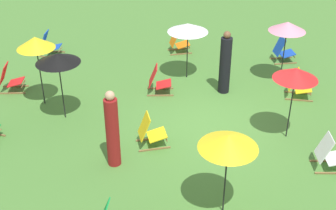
{
  "coord_description": "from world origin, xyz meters",
  "views": [
    {
      "loc": [
        -9.91,
        0.33,
        6.33
      ],
      "look_at": [
        0.0,
        1.2,
        0.5
      ],
      "focal_mm": 48.51,
      "sensor_mm": 36.0,
      "label": 1
    }
  ],
  "objects": [
    {
      "name": "deckchair_5",
      "position": [
        3.88,
        5.56,
        0.37
      ],
      "size": [
        0.49,
        0.77,
        0.83
      ],
      "rotation": [
        0.0,
        0.0,
        0.02
      ],
      "color": "olive",
      "rests_on": "ground"
    },
    {
      "name": "ground_plane",
      "position": [
        0.0,
        0.0,
        0.0
      ],
      "size": [
        40.0,
        40.0,
        0.0
      ],
      "primitive_type": "plane",
      "color": "#477A33"
    },
    {
      "name": "umbrella_4",
      "position": [
        0.65,
        4.69,
        1.8
      ],
      "size": [
        1.0,
        1.0,
        1.97
      ],
      "color": "black",
      "rests_on": "ground"
    },
    {
      "name": "person_1",
      "position": [
        1.78,
        -0.26,
        0.87
      ],
      "size": [
        0.36,
        0.36,
        1.85
      ],
      "rotation": [
        0.0,
        0.0,
        6.16
      ],
      "color": "black",
      "rests_on": "ground"
    },
    {
      "name": "umbrella_2",
      "position": [
        2.63,
        -1.99,
        1.72
      ],
      "size": [
        1.07,
        1.07,
        1.87
      ],
      "color": "black",
      "rests_on": "ground"
    },
    {
      "name": "umbrella_0",
      "position": [
        2.61,
        0.85,
        1.6
      ],
      "size": [
        1.2,
        1.2,
        1.73
      ],
      "color": "black",
      "rests_on": "ground"
    },
    {
      "name": "deckchair_0",
      "position": [
        -1.6,
        -2.5,
        0.37
      ],
      "size": [
        0.53,
        0.79,
        0.83
      ],
      "rotation": [
        0.0,
        0.0,
        0.07
      ],
      "color": "olive",
      "rests_on": "ground"
    },
    {
      "name": "deckchair_11",
      "position": [
        1.3,
        5.89,
        0.37
      ],
      "size": [
        0.57,
        0.82,
        0.83
      ],
      "rotation": [
        0.0,
        0.0,
        0.13
      ],
      "color": "olive",
      "rests_on": "ground"
    },
    {
      "name": "deckchair_9",
      "position": [
        4.03,
        -2.22,
        0.37
      ],
      "size": [
        0.63,
        0.85,
        0.83
      ],
      "rotation": [
        0.0,
        0.0,
        0.23
      ],
      "color": "olive",
      "rests_on": "ground"
    },
    {
      "name": "umbrella_3",
      "position": [
        -0.02,
        3.92,
        1.7
      ],
      "size": [
        1.11,
        1.11,
        1.82
      ],
      "color": "black",
      "rests_on": "ground"
    },
    {
      "name": "umbrella_5",
      "position": [
        -0.41,
        -1.76,
        1.72
      ],
      "size": [
        1.04,
        1.04,
        1.87
      ],
      "color": "black",
      "rests_on": "ground"
    },
    {
      "name": "person_0",
      "position": [
        -1.85,
        2.25,
        0.88
      ],
      "size": [
        0.32,
        0.32,
        1.86
      ],
      "rotation": [
        0.0,
        0.0,
        6.22
      ],
      "color": "maroon",
      "rests_on": "ground"
    },
    {
      "name": "deckchair_6",
      "position": [
        1.55,
        1.62,
        0.37
      ],
      "size": [
        0.55,
        0.8,
        0.83
      ],
      "rotation": [
        0.0,
        0.0,
        0.1
      ],
      "color": "olive",
      "rests_on": "ground"
    },
    {
      "name": "deckchair_7",
      "position": [
        4.48,
        1.24,
        0.37
      ],
      "size": [
        0.68,
        0.87,
        0.83
      ],
      "rotation": [
        0.0,
        0.0,
        0.3
      ],
      "color": "olive",
      "rests_on": "ground"
    },
    {
      "name": "deckchair_2",
      "position": [
        1.63,
        -2.33,
        0.37
      ],
      "size": [
        0.54,
        0.8,
        0.83
      ],
      "rotation": [
        0.0,
        0.0,
        -0.09
      ],
      "color": "olive",
      "rests_on": "ground"
    },
    {
      "name": "umbrella_1",
      "position": [
        -3.17,
        -0.16,
        1.66
      ],
      "size": [
        1.11,
        1.11,
        1.81
      ],
      "color": "black",
      "rests_on": "ground"
    },
    {
      "name": "deckchair_10",
      "position": [
        -1.07,
        1.52,
        0.37
      ],
      "size": [
        0.68,
        0.87,
        0.83
      ],
      "rotation": [
        0.0,
        0.0,
        0.3
      ],
      "color": "olive",
      "rests_on": "ground"
    }
  ]
}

